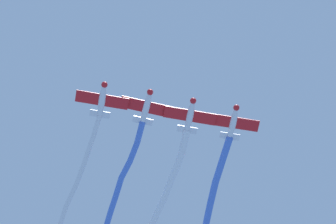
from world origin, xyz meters
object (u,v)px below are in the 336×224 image
(airplane_left_wing, at_px, (146,107))
(airplane_slot, at_px, (233,122))
(airplane_lead, at_px, (102,100))
(airplane_right_wing, at_px, (190,116))

(airplane_left_wing, xyz_separation_m, airplane_slot, (0.48, 11.09, 0.00))
(airplane_lead, height_order, airplane_slot, airplane_slot)
(airplane_right_wing, bearing_deg, airplane_left_wing, -89.29)
(airplane_left_wing, bearing_deg, airplane_lead, -92.57)
(airplane_lead, distance_m, airplane_left_wing, 5.57)
(airplane_slot, bearing_deg, airplane_lead, -88.46)
(airplane_slot, bearing_deg, airplane_right_wing, -88.46)
(airplane_lead, distance_m, airplane_right_wing, 11.10)
(airplane_lead, height_order, airplane_right_wing, same)
(airplane_left_wing, distance_m, airplane_slot, 11.10)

